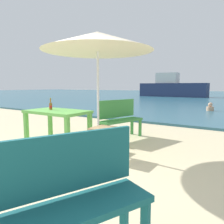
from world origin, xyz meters
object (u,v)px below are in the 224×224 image
boat_sailboat (172,88)px  patio_umbrella (98,42)px  bench_green_left (119,117)px  beer_bottle_amber (51,106)px  side_table_wood (105,138)px  swimmer_person (210,108)px  picnic_table_green (57,115)px  bench_teal_center (65,195)px  boat_tanker (173,89)px

boat_sailboat → patio_umbrella: bearing=-76.2°
bench_green_left → patio_umbrella: bearing=-79.6°
beer_bottle_amber → side_table_wood: 1.65m
patio_umbrella → swimmer_person: bearing=83.9°
picnic_table_green → beer_bottle_amber: (-0.22, 0.01, 0.20)m
picnic_table_green → bench_teal_center: bench_teal_center is taller
bench_teal_center → swimmer_person: bench_teal_center is taller
picnic_table_green → beer_bottle_amber: beer_bottle_amber is taller
bench_teal_center → boat_sailboat: boat_sailboat is taller
bench_teal_center → beer_bottle_amber: bearing=140.7°
bench_green_left → boat_tanker: size_ratio=0.33×
side_table_wood → boat_tanker: (-11.65, 41.81, 0.22)m
beer_bottle_amber → boat_sailboat: size_ratio=0.04×
bench_teal_center → bench_green_left: bearing=115.7°
boat_sailboat → picnic_table_green: bearing=-78.9°
side_table_wood → bench_green_left: size_ratio=0.43×
patio_umbrella → boat_sailboat: boat_sailboat is taller
picnic_table_green → bench_teal_center: 3.34m
beer_bottle_amber → bench_green_left: size_ratio=0.21×
picnic_table_green → side_table_wood: picnic_table_green is taller
bench_teal_center → boat_tanker: bearing=106.2°
beer_bottle_amber → side_table_wood: size_ratio=0.49×
bench_teal_center → bench_green_left: (-1.66, 3.44, 0.00)m
beer_bottle_amber → swimmer_person: size_ratio=0.65×
beer_bottle_amber → swimmer_person: bearing=75.3°
picnic_table_green → boat_tanker: bearing=103.9°
swimmer_person → boat_sailboat: boat_sailboat is taller
side_table_wood → boat_sailboat: (-5.53, 21.48, 0.71)m
patio_umbrella → side_table_wood: patio_umbrella is taller
beer_bottle_amber → boat_tanker: (-10.08, 41.69, -0.28)m
swimmer_person → boat_tanker: size_ratio=0.11×
boat_tanker → boat_sailboat: boat_sailboat is taller
boat_sailboat → swimmer_person: bearing=-65.3°
side_table_wood → boat_tanker: bearing=105.6°
beer_bottle_amber → bench_green_left: 1.65m
beer_bottle_amber → boat_tanker: 42.89m
picnic_table_green → patio_umbrella: bearing=5.1°
bench_teal_center → boat_sailboat: 24.52m
patio_umbrella → boat_sailboat: (-5.23, 21.28, -1.05)m
picnic_table_green → boat_tanker: (-10.30, 41.70, -0.08)m
swimmer_person → picnic_table_green: bearing=-103.2°
side_table_wood → bench_teal_center: 2.41m
picnic_table_green → swimmer_person: bearing=76.8°
picnic_table_green → swimmer_person: picnic_table_green is taller
patio_umbrella → boat_tanker: 43.16m
boat_tanker → patio_umbrella: bearing=-74.7°
bench_green_left → bench_teal_center: bearing=-64.3°
patio_umbrella → swimmer_person: size_ratio=5.61×
bench_green_left → picnic_table_green: bearing=-124.6°
side_table_wood → bench_green_left: (-0.50, 1.33, 0.19)m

